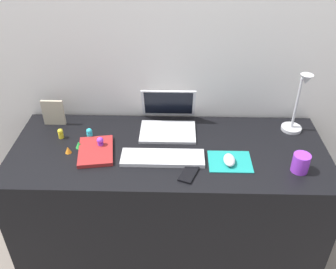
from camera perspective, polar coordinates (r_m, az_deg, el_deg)
name	(u,v)px	position (r m, az deg, el deg)	size (l,w,h in m)	color
ground_plane	(169,244)	(2.42, 0.08, -16.47)	(6.00, 6.00, 0.00)	slate
back_wall	(170,115)	(2.21, 0.34, 3.08)	(2.83, 0.05, 1.46)	silver
desk	(169,201)	(2.15, 0.09, -10.20)	(1.63, 0.64, 0.74)	black
laptop	(168,119)	(2.05, 0.02, 2.42)	(0.30, 0.28, 0.20)	silver
keyboard	(163,158)	(1.83, -0.83, -3.60)	(0.41, 0.13, 0.02)	silver
mousepad	(230,162)	(1.85, 9.48, -4.12)	(0.21, 0.17, 0.00)	teal
mouse	(229,160)	(1.82, 9.38, -3.87)	(0.06, 0.10, 0.03)	silver
cell_phone	(189,174)	(1.75, 3.21, -6.01)	(0.06, 0.13, 0.01)	black
desk_lamp	(298,105)	(2.06, 19.34, 4.33)	(0.11, 0.14, 0.36)	#B7B7BC
notebook_pad	(96,151)	(1.91, -11.03, -2.51)	(0.17, 0.24, 0.02)	maroon
picture_frame	(53,113)	(2.16, -17.19, 3.23)	(0.12, 0.02, 0.15)	#B2A58C
coffee_mug	(301,163)	(1.85, 19.70, -4.13)	(0.08, 0.08, 0.09)	purple
toy_figurine_green	(79,145)	(1.96, -13.53, -1.52)	(0.03, 0.03, 0.04)	green
toy_figurine_purple	(100,142)	(1.93, -10.34, -1.18)	(0.03, 0.03, 0.06)	purple
toy_figurine_orange	(68,150)	(1.94, -15.09, -2.29)	(0.03, 0.03, 0.04)	orange
toy_figurine_cyan	(89,133)	(2.01, -11.96, 0.16)	(0.03, 0.03, 0.06)	#28B7CC
toy_figurine_yellow	(61,133)	(2.05, -16.16, 0.18)	(0.03, 0.03, 0.06)	yellow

